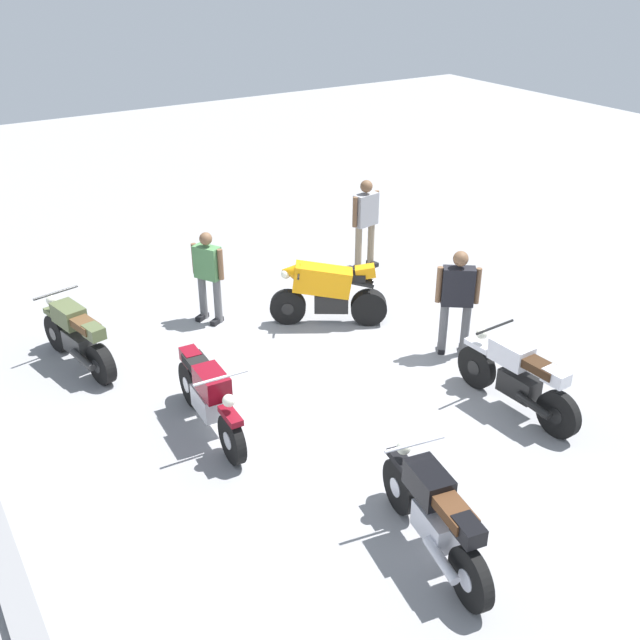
# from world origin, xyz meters

# --- Properties ---
(ground_plane) EXTENTS (40.00, 40.00, 0.00)m
(ground_plane) POSITION_xyz_m (0.00, 0.00, 0.00)
(ground_plane) COLOR gray
(motorcycle_black_cruiser) EXTENTS (2.08, 0.78, 1.09)m
(motorcycle_black_cruiser) POSITION_xyz_m (-3.58, 0.75, 0.52)
(motorcycle_black_cruiser) COLOR black
(motorcycle_black_cruiser) RESTS_ON ground
(motorcycle_orange_sportbike) EXTENTS (1.22, 1.74, 1.14)m
(motorcycle_orange_sportbike) POSITION_xyz_m (1.41, -1.15, 0.59)
(motorcycle_orange_sportbike) COLOR black
(motorcycle_orange_sportbike) RESTS_ON ground
(motorcycle_silver_cruiser) EXTENTS (2.09, 0.70, 1.09)m
(motorcycle_silver_cruiser) POSITION_xyz_m (-2.11, -1.93, 0.52)
(motorcycle_silver_cruiser) COLOR black
(motorcycle_silver_cruiser) RESTS_ON ground
(motorcycle_olive_vintage) EXTENTS (1.94, 0.72, 1.07)m
(motorcycle_olive_vintage) POSITION_xyz_m (2.23, 2.76, 0.49)
(motorcycle_olive_vintage) COLOR black
(motorcycle_olive_vintage) RESTS_ON ground
(motorcycle_maroon_cruiser) EXTENTS (2.09, 0.70, 1.09)m
(motorcycle_maroon_cruiser) POSITION_xyz_m (-0.33, 1.79, 0.52)
(motorcycle_maroon_cruiser) COLOR black
(motorcycle_maroon_cruiser) RESTS_ON ground
(person_in_green_shirt) EXTENTS (0.59, 0.47, 1.57)m
(person_in_green_shirt) POSITION_xyz_m (2.57, 0.45, 0.88)
(person_in_green_shirt) COLOR #59595B
(person_in_green_shirt) RESTS_ON ground
(person_in_gray_shirt) EXTENTS (0.38, 0.68, 1.76)m
(person_in_gray_shirt) POSITION_xyz_m (3.05, -3.06, 1.01)
(person_in_gray_shirt) COLOR gray
(person_in_gray_shirt) RESTS_ON ground
(person_in_black_shirt) EXTENTS (0.52, 0.58, 1.71)m
(person_in_black_shirt) POSITION_xyz_m (-0.48, -2.25, 0.98)
(person_in_black_shirt) COLOR #59595B
(person_in_black_shirt) RESTS_ON ground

